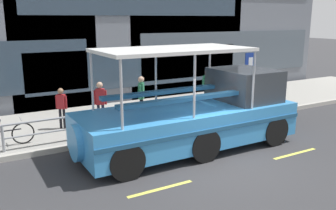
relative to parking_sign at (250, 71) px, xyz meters
name	(u,v)px	position (x,y,z in m)	size (l,w,h in m)	color
ground_plane	(219,160)	(-4.67, -3.94, -1.87)	(120.00, 120.00, 0.00)	#333335
sidewalk	(138,115)	(-4.67, 1.66, -1.78)	(32.00, 4.80, 0.18)	#99968E
curb_edge	(167,130)	(-4.67, -0.83, -1.78)	(32.00, 0.18, 0.18)	#B2ADA3
lane_centreline	(236,169)	(-4.67, -4.70, -1.86)	(25.80, 0.12, 0.01)	#DBD64C
curb_guardrail	(157,111)	(-4.92, -0.49, -1.10)	(10.59, 0.09, 0.86)	gray
parking_sign	(250,71)	(0.00, 0.00, 0.00)	(0.60, 0.12, 2.48)	#4C4F54
leaned_bicycle	(5,135)	(-10.05, -0.02, -1.31)	(1.74, 0.46, 0.96)	black
duck_tour_boat	(201,115)	(-4.42, -2.60, -0.81)	(8.86, 2.66, 3.26)	#388CD1
pedestrian_near_bow	(207,85)	(-1.51, 1.06, -0.65)	(0.50, 0.24, 1.72)	black
pedestrian_mid_left	(141,94)	(-4.99, 0.64, -0.63)	(0.35, 0.42, 1.75)	black
pedestrian_mid_right	(100,100)	(-6.69, 0.61, -0.67)	(0.44, 0.31, 1.68)	#1E2338
pedestrian_near_stern	(61,104)	(-8.00, 1.05, -0.78)	(0.35, 0.30, 1.50)	black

